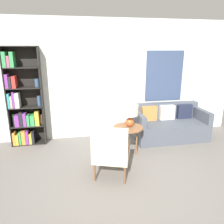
{
  "coord_description": "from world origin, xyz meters",
  "views": [
    {
      "loc": [
        -0.82,
        -2.96,
        2.06
      ],
      "look_at": [
        -0.06,
        0.92,
        0.9
      ],
      "focal_mm": 35.0,
      "sensor_mm": 36.0,
      "label": 1
    }
  ],
  "objects": [
    {
      "name": "armchair",
      "position": [
        -0.23,
        0.17,
        0.49
      ],
      "size": [
        0.74,
        0.78,
        0.91
      ],
      "color": "brown",
      "rests_on": "ground_plane"
    },
    {
      "name": "side_table",
      "position": [
        0.27,
        0.96,
        0.51
      ],
      "size": [
        0.59,
        0.59,
        0.56
      ],
      "color": "brown",
      "rests_on": "ground_plane"
    },
    {
      "name": "wall_back",
      "position": [
        0.03,
        2.03,
        1.35
      ],
      "size": [
        6.4,
        0.08,
        2.7
      ],
      "color": "silver",
      "rests_on": "ground_plane"
    },
    {
      "name": "couch",
      "position": [
        1.43,
        1.58,
        0.31
      ],
      "size": [
        1.67,
        0.86,
        0.78
      ],
      "color": "#474C56",
      "rests_on": "ground_plane"
    },
    {
      "name": "ground_plane",
      "position": [
        0.0,
        0.0,
        0.0
      ],
      "size": [
        14.0,
        14.0,
        0.0
      ],
      "primitive_type": "plane",
      "color": "#66605B"
    },
    {
      "name": "bookshelf",
      "position": [
        -1.83,
        1.84,
        0.91
      ],
      "size": [
        0.72,
        0.3,
        2.11
      ],
      "color": "black",
      "rests_on": "ground_plane"
    },
    {
      "name": "table_lamp",
      "position": [
        0.31,
        0.99,
        0.85
      ],
      "size": [
        0.33,
        0.33,
        0.44
      ],
      "color": "#C65128",
      "rests_on": "side_table"
    }
  ]
}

